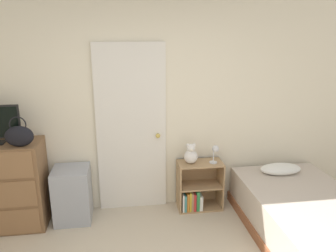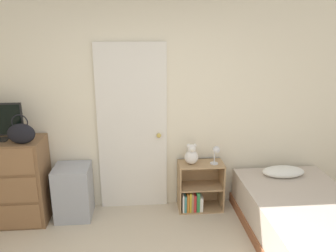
# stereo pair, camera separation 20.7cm
# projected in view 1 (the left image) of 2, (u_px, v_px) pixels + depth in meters

# --- Properties ---
(wall_back) EXTENTS (10.00, 0.06, 2.55)m
(wall_back) POSITION_uv_depth(u_px,v_px,m) (136.00, 108.00, 3.93)
(wall_back) COLOR beige
(wall_back) RESTS_ON ground_plane
(door_closed) EXTENTS (0.83, 0.09, 2.05)m
(door_closed) POSITION_uv_depth(u_px,v_px,m) (131.00, 130.00, 3.94)
(door_closed) COLOR silver
(door_closed) RESTS_ON ground_plane
(dresser) EXTENTS (0.93, 0.47, 1.00)m
(dresser) POSITION_uv_depth(u_px,v_px,m) (2.00, 186.00, 3.66)
(dresser) COLOR brown
(dresser) RESTS_ON ground_plane
(handbag) EXTENTS (0.29, 0.11, 0.33)m
(handbag) POSITION_uv_depth(u_px,v_px,m) (19.00, 136.00, 3.40)
(handbag) COLOR black
(handbag) RESTS_ON dresser
(storage_bin) EXTENTS (0.41, 0.41, 0.65)m
(storage_bin) POSITION_uv_depth(u_px,v_px,m) (73.00, 194.00, 3.84)
(storage_bin) COLOR #999EA8
(storage_bin) RESTS_ON ground_plane
(bookshelf) EXTENTS (0.55, 0.30, 0.61)m
(bookshelf) POSITION_uv_depth(u_px,v_px,m) (196.00, 190.00, 4.13)
(bookshelf) COLOR tan
(bookshelf) RESTS_ON ground_plane
(teddy_bear) EXTENTS (0.17, 0.17, 0.26)m
(teddy_bear) POSITION_uv_depth(u_px,v_px,m) (191.00, 155.00, 3.98)
(teddy_bear) COLOR silver
(teddy_bear) RESTS_ON bookshelf
(desk_lamp) EXTENTS (0.11, 0.10, 0.23)m
(desk_lamp) POSITION_uv_depth(u_px,v_px,m) (215.00, 151.00, 3.96)
(desk_lamp) COLOR silver
(desk_lamp) RESTS_ON bookshelf
(bed) EXTENTS (1.14, 1.98, 0.58)m
(bed) POSITION_uv_depth(u_px,v_px,m) (309.00, 220.00, 3.48)
(bed) COLOR brown
(bed) RESTS_ON ground_plane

